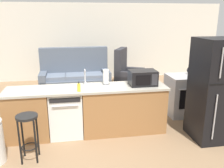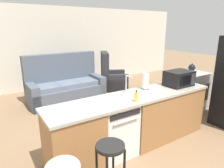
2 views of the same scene
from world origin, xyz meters
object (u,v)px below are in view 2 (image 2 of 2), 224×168
Objects in this scene: microwave at (179,78)px; dishwasher at (114,129)px; kettle at (192,68)px; stove_range at (190,90)px; paper_towel_roll at (146,82)px; armchair at (111,78)px; soap_bottle at (136,97)px; couch at (65,86)px; bar_stool at (110,161)px.

dishwasher is at bearing 179.95° from microwave.
microwave is at bearing -0.05° from dishwasher.
kettle is at bearing 27.18° from microwave.
paper_towel_roll is at bearing -168.26° from stove_range.
kettle is at bearing -67.65° from armchair.
soap_bottle is (0.24, -0.22, 0.55)m from dishwasher.
couch reaches higher than stove_range.
paper_towel_roll reaches higher than kettle.
couch is (-0.56, 2.61, -0.64)m from paper_towel_roll.
stove_range is 0.45× the size of couch.
paper_towel_roll is at bearing 12.32° from dishwasher.
paper_towel_roll is (-1.83, -0.38, 0.59)m from stove_range.
paper_towel_roll is 2.75m from couch.
stove_range is at bearing 25.43° from microwave.
microwave reaches higher than kettle.
microwave is at bearing 10.17° from soap_bottle.
paper_towel_roll is 1.38× the size of kettle.
stove_range is at bearing 17.99° from soap_bottle.
kettle is at bearing 14.33° from paper_towel_roll.
kettle is at bearing 37.71° from stove_range.
armchair is (2.38, 3.71, -0.19)m from bar_stool.
stove_range is 1.96m from paper_towel_roll.
couch reaches higher than armchair.
kettle reaches higher than bar_stool.
bar_stool is at bearing -159.33° from microwave.
soap_bottle is (-1.20, -0.22, -0.07)m from microwave.
bar_stool is (-1.32, -0.92, -0.50)m from paper_towel_roll.
dishwasher is at bearing -94.32° from couch.
dishwasher is 2.98× the size of paper_towel_roll.
stove_range is 2.53m from armchair.
stove_range is 2.53m from soap_bottle.
microwave is 0.68× the size of bar_stool.
stove_range is 0.75× the size of armchair.
stove_range is at bearing -72.31° from armchair.
dishwasher is 0.94m from bar_stool.
soap_bottle is 1.05m from bar_stool.
bar_stool is (-0.79, -0.54, -0.44)m from soap_bottle.
couch is (-2.39, 2.23, -0.06)m from stove_range.
soap_bottle is 0.86× the size of kettle.
bar_stool is at bearing -145.07° from paper_towel_roll.
couch is at bearing 90.66° from soap_bottle.
paper_towel_roll is 0.14× the size of couch.
microwave is 3.11m from couch.
paper_towel_roll is at bearing -77.90° from couch.
microwave is 2.44× the size of kettle.
armchair reaches higher than stove_range.
couch is (-2.56, 2.10, -0.59)m from kettle.
bar_stool is at bearing -145.93° from soap_bottle.
couch reaches higher than bar_stool.
microwave is 1.77× the size of paper_towel_roll.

